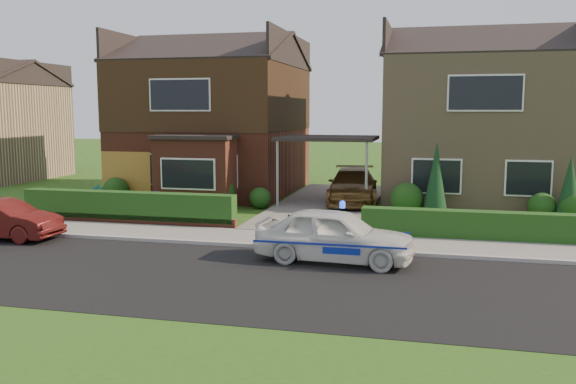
% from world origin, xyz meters
% --- Properties ---
extents(ground, '(120.00, 120.00, 0.00)m').
position_xyz_m(ground, '(0.00, 0.00, 0.00)').
color(ground, '#1A4612').
rests_on(ground, ground).
extents(road, '(60.00, 6.00, 0.02)m').
position_xyz_m(road, '(0.00, 0.00, 0.00)').
color(road, black).
rests_on(road, ground).
extents(kerb, '(60.00, 0.16, 0.12)m').
position_xyz_m(kerb, '(0.00, 3.05, 0.06)').
color(kerb, '#9E9993').
rests_on(kerb, ground).
extents(sidewalk, '(60.00, 2.00, 0.10)m').
position_xyz_m(sidewalk, '(0.00, 4.10, 0.05)').
color(sidewalk, slate).
rests_on(sidewalk, ground).
extents(grass_verge, '(60.00, 4.00, 0.01)m').
position_xyz_m(grass_verge, '(0.00, -5.00, 0.00)').
color(grass_verge, '#1A4612').
rests_on(grass_verge, ground).
extents(driveway, '(3.80, 12.00, 0.12)m').
position_xyz_m(driveway, '(0.00, 11.00, 0.06)').
color(driveway, '#666059').
rests_on(driveway, ground).
extents(house_left, '(7.50, 9.53, 7.25)m').
position_xyz_m(house_left, '(-5.78, 13.90, 3.81)').
color(house_left, brown).
rests_on(house_left, ground).
extents(house_right, '(7.50, 8.06, 7.25)m').
position_xyz_m(house_right, '(5.80, 13.99, 3.66)').
color(house_right, '#997F5E').
rests_on(house_right, ground).
extents(carport_link, '(3.80, 3.00, 2.77)m').
position_xyz_m(carport_link, '(0.00, 10.95, 2.66)').
color(carport_link, black).
rests_on(carport_link, ground).
extents(garage_door, '(2.20, 0.10, 2.10)m').
position_xyz_m(garage_door, '(-8.25, 9.96, 1.05)').
color(garage_door, '#995D21').
rests_on(garage_door, ground).
extents(dwarf_wall, '(7.70, 0.25, 0.36)m').
position_xyz_m(dwarf_wall, '(-5.80, 5.30, 0.18)').
color(dwarf_wall, brown).
rests_on(dwarf_wall, ground).
extents(hedge_left, '(7.50, 0.55, 0.90)m').
position_xyz_m(hedge_left, '(-5.80, 5.45, 0.00)').
color(hedge_left, black).
rests_on(hedge_left, ground).
extents(hedge_right, '(7.50, 0.55, 0.80)m').
position_xyz_m(hedge_right, '(5.80, 5.35, 0.00)').
color(hedge_right, black).
rests_on(hedge_right, ground).
extents(shrub_left_far, '(1.08, 1.08, 1.08)m').
position_xyz_m(shrub_left_far, '(-8.50, 9.50, 0.54)').
color(shrub_left_far, black).
rests_on(shrub_left_far, ground).
extents(shrub_left_mid, '(1.32, 1.32, 1.32)m').
position_xyz_m(shrub_left_mid, '(-4.00, 9.30, 0.66)').
color(shrub_left_mid, black).
rests_on(shrub_left_mid, ground).
extents(shrub_left_near, '(0.84, 0.84, 0.84)m').
position_xyz_m(shrub_left_near, '(-2.40, 9.60, 0.42)').
color(shrub_left_near, black).
rests_on(shrub_left_near, ground).
extents(shrub_right_near, '(1.20, 1.20, 1.20)m').
position_xyz_m(shrub_right_near, '(3.20, 9.40, 0.60)').
color(shrub_right_near, black).
rests_on(shrub_right_near, ground).
extents(shrub_right_mid, '(0.96, 0.96, 0.96)m').
position_xyz_m(shrub_right_mid, '(7.80, 9.50, 0.48)').
color(shrub_right_mid, black).
rests_on(shrub_right_mid, ground).
extents(shrub_right_far, '(1.08, 1.08, 1.08)m').
position_xyz_m(shrub_right_far, '(8.80, 9.20, 0.54)').
color(shrub_right_far, black).
rests_on(shrub_right_far, ground).
extents(conifer_a, '(0.90, 0.90, 2.60)m').
position_xyz_m(conifer_a, '(4.20, 9.20, 1.30)').
color(conifer_a, black).
rests_on(conifer_a, ground).
extents(conifer_b, '(0.90, 0.90, 2.20)m').
position_xyz_m(conifer_b, '(8.60, 9.20, 1.10)').
color(conifer_b, black).
rests_on(conifer_b, ground).
extents(police_car, '(3.67, 4.10, 1.52)m').
position_xyz_m(police_car, '(1.75, 1.99, 0.68)').
color(police_car, silver).
rests_on(police_car, ground).
extents(driveway_car, '(2.34, 4.82, 1.35)m').
position_xyz_m(driveway_car, '(1.00, 11.20, 0.80)').
color(driveway_car, brown).
rests_on(driveway_car, driveway).
extents(street_car, '(1.29, 3.51, 1.15)m').
position_xyz_m(street_car, '(-8.21, 2.40, 0.57)').
color(street_car, '#4A110F').
rests_on(street_car, ground).
extents(potted_plant_a, '(0.48, 0.38, 0.81)m').
position_xyz_m(potted_plant_a, '(-9.00, 8.90, 0.40)').
color(potted_plant_a, gray).
rests_on(potted_plant_a, ground).
extents(potted_plant_b, '(0.54, 0.50, 0.78)m').
position_xyz_m(potted_plant_b, '(-8.06, 7.36, 0.39)').
color(potted_plant_b, gray).
rests_on(potted_plant_b, ground).
extents(potted_plant_c, '(0.46, 0.46, 0.76)m').
position_xyz_m(potted_plant_c, '(-6.10, 8.40, 0.38)').
color(potted_plant_c, gray).
rests_on(potted_plant_c, ground).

